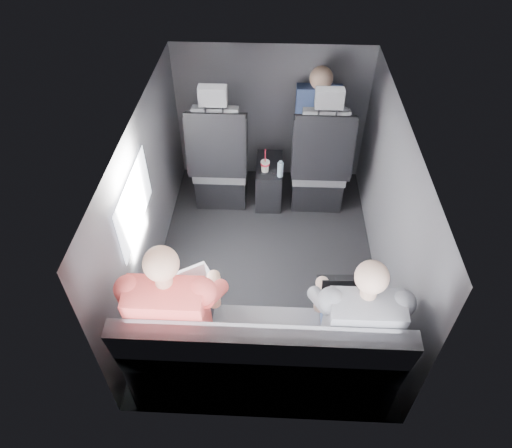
{
  "coord_description": "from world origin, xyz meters",
  "views": [
    {
      "loc": [
        0.03,
        -2.57,
        2.87
      ],
      "look_at": [
        -0.08,
        -0.05,
        0.51
      ],
      "focal_mm": 32.0,
      "sensor_mm": 36.0,
      "label": 1
    }
  ],
  "objects_px": {
    "soda_cup": "(265,166)",
    "front_seat_left": "(220,165)",
    "laptop_white": "(187,284)",
    "passenger_rear_left": "(177,310)",
    "rear_bench": "(262,358)",
    "laptop_black": "(346,292)",
    "passenger_front_right": "(317,119)",
    "center_console": "(269,181)",
    "water_bottle": "(280,169)",
    "passenger_rear_right": "(355,319)",
    "front_seat_right": "(319,168)"
  },
  "relations": [
    {
      "from": "front_seat_right",
      "to": "center_console",
      "type": "bearing_deg",
      "value": 174.93
    },
    {
      "from": "passenger_rear_left",
      "to": "soda_cup",
      "type": "bearing_deg",
      "value": 74.68
    },
    {
      "from": "passenger_rear_left",
      "to": "passenger_front_right",
      "type": "relative_size",
      "value": 1.56
    },
    {
      "from": "laptop_black",
      "to": "laptop_white",
      "type": "bearing_deg",
      "value": 179.08
    },
    {
      "from": "laptop_black",
      "to": "passenger_front_right",
      "type": "height_order",
      "value": "passenger_front_right"
    },
    {
      "from": "rear_bench",
      "to": "passenger_front_right",
      "type": "distance_m",
      "value": 2.24
    },
    {
      "from": "rear_bench",
      "to": "laptop_white",
      "type": "xyz_separation_m",
      "value": [
        -0.49,
        0.3,
        0.32
      ]
    },
    {
      "from": "center_console",
      "to": "laptop_black",
      "type": "distance_m",
      "value": 1.78
    },
    {
      "from": "front_seat_left",
      "to": "laptop_black",
      "type": "distance_m",
      "value": 1.89
    },
    {
      "from": "front_seat_right",
      "to": "passenger_rear_left",
      "type": "relative_size",
      "value": 1.0
    },
    {
      "from": "passenger_rear_left",
      "to": "passenger_rear_right",
      "type": "relative_size",
      "value": 1.04
    },
    {
      "from": "laptop_black",
      "to": "passenger_rear_right",
      "type": "relative_size",
      "value": 0.29
    },
    {
      "from": "center_console",
      "to": "passenger_rear_right",
      "type": "bearing_deg",
      "value": -73.58
    },
    {
      "from": "front_seat_right",
      "to": "passenger_rear_right",
      "type": "bearing_deg",
      "value": -87.01
    },
    {
      "from": "water_bottle",
      "to": "passenger_rear_left",
      "type": "distance_m",
      "value": 1.79
    },
    {
      "from": "rear_bench",
      "to": "passenger_front_right",
      "type": "bearing_deg",
      "value": 79.04
    },
    {
      "from": "rear_bench",
      "to": "water_bottle",
      "type": "distance_m",
      "value": 1.78
    },
    {
      "from": "front_seat_left",
      "to": "center_console",
      "type": "distance_m",
      "value": 0.49
    },
    {
      "from": "soda_cup",
      "to": "water_bottle",
      "type": "distance_m",
      "value": 0.15
    },
    {
      "from": "front_seat_left",
      "to": "center_console",
      "type": "xyz_separation_m",
      "value": [
        0.45,
        0.04,
        -0.2
      ]
    },
    {
      "from": "laptop_black",
      "to": "center_console",
      "type": "bearing_deg",
      "value": 107.19
    },
    {
      "from": "laptop_white",
      "to": "passenger_front_right",
      "type": "distance_m",
      "value": 2.07
    },
    {
      "from": "laptop_black",
      "to": "front_seat_right",
      "type": "bearing_deg",
      "value": 92.19
    },
    {
      "from": "front_seat_right",
      "to": "passenger_rear_right",
      "type": "height_order",
      "value": "front_seat_right"
    },
    {
      "from": "soda_cup",
      "to": "passenger_front_right",
      "type": "height_order",
      "value": "passenger_front_right"
    },
    {
      "from": "soda_cup",
      "to": "front_seat_left",
      "type": "bearing_deg",
      "value": 168.95
    },
    {
      "from": "soda_cup",
      "to": "passenger_rear_left",
      "type": "height_order",
      "value": "passenger_rear_left"
    },
    {
      "from": "water_bottle",
      "to": "center_console",
      "type": "bearing_deg",
      "value": 119.8
    },
    {
      "from": "passenger_front_right",
      "to": "soda_cup",
      "type": "bearing_deg",
      "value": -143.38
    },
    {
      "from": "soda_cup",
      "to": "passenger_rear_left",
      "type": "bearing_deg",
      "value": -105.32
    },
    {
      "from": "passenger_rear_left",
      "to": "water_bottle",
      "type": "bearing_deg",
      "value": 70.01
    },
    {
      "from": "passenger_front_right",
      "to": "front_seat_right",
      "type": "bearing_deg",
      "value": -83.01
    },
    {
      "from": "laptop_white",
      "to": "passenger_rear_left",
      "type": "relative_size",
      "value": 0.35
    },
    {
      "from": "water_bottle",
      "to": "soda_cup",
      "type": "bearing_deg",
      "value": 158.93
    },
    {
      "from": "center_console",
      "to": "passenger_rear_left",
      "type": "height_order",
      "value": "passenger_rear_left"
    },
    {
      "from": "rear_bench",
      "to": "passenger_rear_left",
      "type": "xyz_separation_m",
      "value": [
        -0.51,
        0.09,
        0.34
      ]
    },
    {
      "from": "laptop_white",
      "to": "laptop_black",
      "type": "distance_m",
      "value": 1.0
    },
    {
      "from": "front_seat_right",
      "to": "rear_bench",
      "type": "bearing_deg",
      "value": -103.31
    },
    {
      "from": "water_bottle",
      "to": "laptop_white",
      "type": "relative_size",
      "value": 0.36
    },
    {
      "from": "front_seat_left",
      "to": "center_console",
      "type": "bearing_deg",
      "value": 5.07
    },
    {
      "from": "rear_bench",
      "to": "soda_cup",
      "type": "bearing_deg",
      "value": 91.17
    },
    {
      "from": "rear_bench",
      "to": "laptop_black",
      "type": "relative_size",
      "value": 4.6
    },
    {
      "from": "front_seat_left",
      "to": "passenger_rear_left",
      "type": "xyz_separation_m",
      "value": [
        -0.06,
        -1.81,
        0.24
      ]
    },
    {
      "from": "soda_cup",
      "to": "center_console",
      "type": "bearing_deg",
      "value": 72.87
    },
    {
      "from": "laptop_black",
      "to": "passenger_rear_right",
      "type": "height_order",
      "value": "passenger_rear_right"
    },
    {
      "from": "front_seat_right",
      "to": "laptop_black",
      "type": "bearing_deg",
      "value": -87.81
    },
    {
      "from": "laptop_black",
      "to": "passenger_front_right",
      "type": "xyz_separation_m",
      "value": [
        -0.09,
        1.87,
        0.12
      ]
    },
    {
      "from": "passenger_rear_right",
      "to": "laptop_black",
      "type": "bearing_deg",
      "value": 99.56
    },
    {
      "from": "passenger_rear_left",
      "to": "passenger_front_right",
      "type": "distance_m",
      "value": 2.27
    },
    {
      "from": "front_seat_left",
      "to": "rear_bench",
      "type": "relative_size",
      "value": 0.79
    }
  ]
}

